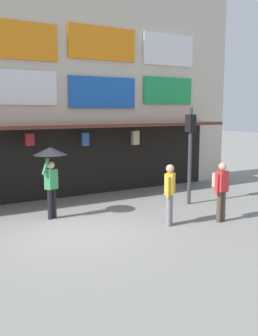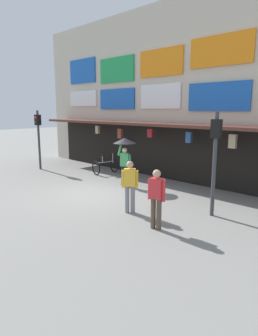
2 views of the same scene
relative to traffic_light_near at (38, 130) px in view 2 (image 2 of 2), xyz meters
name	(u,v)px [view 2 (image 2 of 2)]	position (x,y,z in m)	size (l,w,h in m)	color
ground_plane	(95,193)	(5.95, -0.91, -2.14)	(80.00, 80.00, 0.00)	gray
shopfront	(168,94)	(5.95, 3.65, 1.82)	(18.00, 2.60, 8.00)	beige
traffic_light_near	(38,130)	(0.00, 0.00, 0.00)	(0.33, 0.35, 3.20)	#38383D
traffic_light_far	(215,147)	(10.57, 0.02, 0.00)	(0.31, 0.34, 3.20)	#38383D
bicycle_parked	(105,166)	(3.50, 1.74, -1.75)	(0.87, 1.25, 1.05)	black
pedestrian_with_umbrella	(125,148)	(6.03, 0.66, -0.50)	(0.96, 0.96, 2.08)	black
pedestrian_in_purple	(157,195)	(10.02, -2.04, -1.16)	(0.52, 0.40, 1.68)	brown
pedestrian_in_yellow	(130,184)	(8.56, -1.61, -1.19)	(0.43, 0.40, 1.68)	gray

